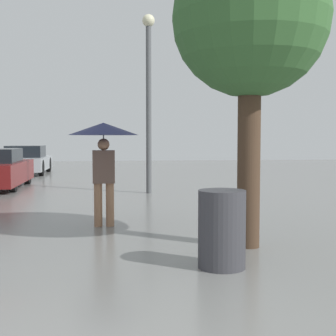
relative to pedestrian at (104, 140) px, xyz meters
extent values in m
cylinder|color=#9E7051|center=(-0.10, 0.00, -1.15)|extent=(0.14, 0.14, 0.77)
cylinder|color=#9E7051|center=(0.10, 0.00, -1.15)|extent=(0.14, 0.14, 0.77)
cube|color=brown|center=(0.00, 0.00, -0.48)|extent=(0.39, 0.22, 0.58)
sphere|color=#9E7051|center=(0.00, 0.00, -0.09)|extent=(0.21, 0.21, 0.21)
cylinder|color=#515456|center=(0.00, 0.00, -0.23)|extent=(0.02, 0.02, 0.62)
cone|color=#191E4C|center=(0.00, 0.00, 0.19)|extent=(1.24, 1.24, 0.22)
cylinder|color=black|center=(-2.66, 8.14, -1.25)|extent=(0.18, 0.58, 0.58)
cylinder|color=black|center=(-2.66, 5.65, -1.25)|extent=(0.18, 0.58, 0.58)
cube|color=#9EA3A8|center=(-3.46, 12.81, -1.08)|extent=(1.73, 3.94, 0.56)
cube|color=black|center=(-3.46, 12.61, -0.55)|extent=(1.47, 1.77, 0.50)
cylinder|color=black|center=(-4.24, 14.03, -1.20)|extent=(0.18, 0.67, 0.67)
cylinder|color=black|center=(-2.68, 14.03, -1.20)|extent=(0.18, 0.67, 0.67)
cylinder|color=black|center=(-4.24, 11.59, -1.20)|extent=(0.18, 0.67, 0.67)
cylinder|color=black|center=(-2.68, 11.59, -1.20)|extent=(0.18, 0.67, 0.67)
cylinder|color=#473323|center=(2.07, -1.85, -0.22)|extent=(0.33, 0.33, 2.63)
sphere|color=#386633|center=(2.07, -1.85, 1.70)|extent=(2.21, 2.21, 2.21)
cylinder|color=#515456|center=(1.23, 4.90, 0.83)|extent=(0.15, 0.15, 4.73)
sphere|color=beige|center=(1.23, 4.90, 3.30)|extent=(0.35, 0.35, 0.35)
cylinder|color=#38383D|center=(1.43, -2.86, -1.07)|extent=(0.57, 0.57, 0.94)
camera|label=1|loc=(0.07, -8.30, 0.02)|focal=50.00mm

